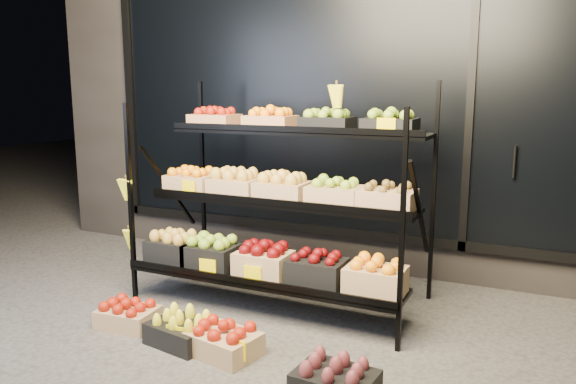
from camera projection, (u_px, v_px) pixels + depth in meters
The scene contains 9 objects.
ground at pixel (239, 332), 3.74m from camera, with size 24.00×24.00×0.00m, color #514F4C.
building at pixel (363, 74), 5.73m from camera, with size 6.00×2.08×3.50m.
display_rack at pixel (277, 200), 4.14m from camera, with size 2.18×1.02×1.74m.
tag_floor_a at pixel (176, 341), 3.47m from camera, with size 0.13×0.01×0.12m, color #FFDE00.
tag_floor_b at pixel (237, 356), 3.29m from camera, with size 0.13×0.01×0.12m, color #FFDE00.
floor_crate_left at pixel (128, 314), 3.81m from camera, with size 0.40×0.31×0.19m.
floor_crate_midleft at pixel (181, 329), 3.56m from camera, with size 0.45×0.36×0.20m.
floor_crate_midright at pixel (224, 340), 3.41m from camera, with size 0.46×0.38×0.21m.
floor_crate_right at pixel (335, 380), 2.94m from camera, with size 0.44×0.34×0.21m.
Camera 1 is at (1.78, -3.04, 1.60)m, focal length 35.00 mm.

